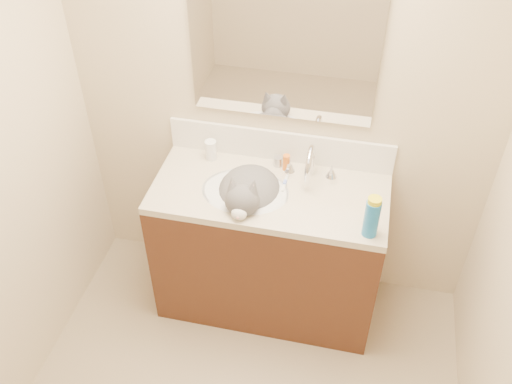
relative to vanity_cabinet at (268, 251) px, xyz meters
The scene contains 16 objects.
room_shell 1.45m from the vanity_cabinet, 90.00° to the right, with size 2.24×2.54×2.52m.
vanity_cabinet is the anchor object (origin of this frame).
counter_slab 0.43m from the vanity_cabinet, ahead, with size 1.20×0.55×0.04m, color beige.
basin 0.40m from the vanity_cabinet, 165.96° to the right, with size 0.45×0.36×0.14m, color silver.
faucet 0.58m from the vanity_cabinet, 37.29° to the left, with size 0.28×0.20×0.21m.
cat 0.45m from the vanity_cabinet, 161.17° to the right, with size 0.38×0.46×0.34m.
backsplash 0.60m from the vanity_cabinet, 90.00° to the left, with size 1.20×0.02×0.18m, color silver.
mirror 1.16m from the vanity_cabinet, 90.00° to the left, with size 0.90×0.02×0.80m, color white.
pill_bottle 0.65m from the vanity_cabinet, 152.11° to the left, with size 0.06×0.06×0.11m, color white.
pill_label 0.64m from the vanity_cabinet, 152.11° to the left, with size 0.05×0.05×0.04m, color orange.
silver_jar 0.52m from the vanity_cabinet, 89.81° to the left, with size 0.05×0.05×0.06m, color #B7B7BC.
amber_bottle 0.53m from the vanity_cabinet, 74.85° to the left, with size 0.04×0.04×0.09m, color orange.
toothbrush 0.46m from the vanity_cabinet, 45.94° to the left, with size 0.01×0.13×0.01m, color white.
toothbrush_head 0.47m from the vanity_cabinet, 45.94° to the left, with size 0.02×0.03×0.02m, color #6D86E8.
spray_can 0.78m from the vanity_cabinet, 21.39° to the right, with size 0.07×0.07×0.19m, color #1A6EB9.
spray_cap 0.85m from the vanity_cabinet, 21.39° to the right, with size 0.06×0.06×0.04m, color yellow.
Camera 1 is at (0.41, -1.17, 2.74)m, focal length 40.00 mm.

